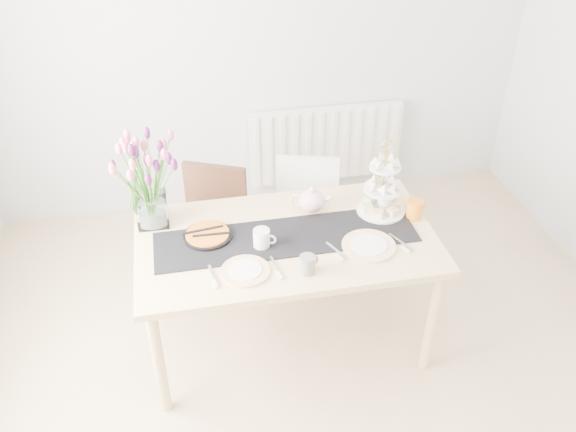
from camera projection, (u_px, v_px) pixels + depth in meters
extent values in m
plane|color=tan|center=(334.00, 424.00, 3.17)|extent=(4.50, 4.50, 0.00)
plane|color=#B8BABD|center=(259.00, 38.00, 4.24)|extent=(4.00, 0.00, 4.00)
cube|color=white|center=(326.00, 144.00, 4.76)|extent=(1.20, 0.08, 0.60)
cube|color=tan|center=(286.00, 241.00, 3.27)|extent=(1.60, 0.90, 0.04)
cylinder|color=tan|center=(159.00, 362.00, 3.06)|extent=(0.06, 0.06, 0.71)
cylinder|color=tan|center=(432.00, 321.00, 3.30)|extent=(0.06, 0.06, 0.71)
cylinder|color=tan|center=(155.00, 267.00, 3.67)|extent=(0.06, 0.06, 0.71)
cylinder|color=tan|center=(386.00, 238.00, 3.91)|extent=(0.06, 0.06, 0.71)
cube|color=#392114|center=(209.00, 236.00, 3.83)|extent=(0.54, 0.54, 0.04)
cube|color=#392114|center=(216.00, 192.00, 3.86)|extent=(0.39, 0.20, 0.39)
cylinder|color=#392114|center=(175.00, 276.00, 3.85)|extent=(0.04, 0.04, 0.40)
cylinder|color=#392114|center=(229.00, 284.00, 3.78)|extent=(0.04, 0.04, 0.40)
cylinder|color=#392114|center=(195.00, 242.00, 4.13)|extent=(0.04, 0.04, 0.40)
cylinder|color=#392114|center=(245.00, 250.00, 4.07)|extent=(0.04, 0.04, 0.40)
cube|color=white|center=(305.00, 226.00, 3.92)|extent=(0.50, 0.50, 0.04)
cube|color=white|center=(307.00, 183.00, 3.94)|extent=(0.40, 0.15, 0.38)
cylinder|color=white|center=(275.00, 269.00, 3.91)|extent=(0.04, 0.04, 0.39)
cylinder|color=white|center=(331.00, 272.00, 3.88)|extent=(0.04, 0.04, 0.39)
cylinder|color=white|center=(280.00, 235.00, 4.20)|extent=(0.04, 0.04, 0.39)
cylinder|color=white|center=(332.00, 238.00, 4.18)|extent=(0.04, 0.04, 0.39)
cube|color=black|center=(286.00, 237.00, 3.25)|extent=(1.40, 0.35, 0.01)
cube|color=silver|center=(152.00, 210.00, 3.33)|extent=(0.17, 0.17, 0.17)
cylinder|color=gold|center=(384.00, 181.00, 3.34)|extent=(0.01, 0.01, 0.40)
cylinder|color=white|center=(381.00, 210.00, 3.45)|extent=(0.28, 0.28, 0.01)
cylinder|color=white|center=(383.00, 189.00, 3.37)|extent=(0.22, 0.22, 0.01)
cylinder|color=white|center=(385.00, 167.00, 3.29)|extent=(0.17, 0.17, 0.01)
cylinder|color=silver|center=(385.00, 203.00, 3.45)|extent=(0.09, 0.09, 0.08)
cylinder|color=black|center=(208.00, 236.00, 3.25)|extent=(0.26, 0.26, 0.02)
cylinder|color=orange|center=(207.00, 234.00, 3.24)|extent=(0.23, 0.23, 0.01)
cylinder|color=slate|center=(307.00, 265.00, 3.00)|extent=(0.11, 0.11, 0.10)
cylinder|color=silver|center=(262.00, 239.00, 3.16)|extent=(0.11, 0.11, 0.10)
cylinder|color=orange|center=(415.00, 209.00, 3.38)|extent=(0.12, 0.12, 0.11)
cylinder|color=white|center=(245.00, 271.00, 3.02)|extent=(0.29, 0.29, 0.01)
cylinder|color=white|center=(369.00, 246.00, 3.19)|extent=(0.38, 0.38, 0.01)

